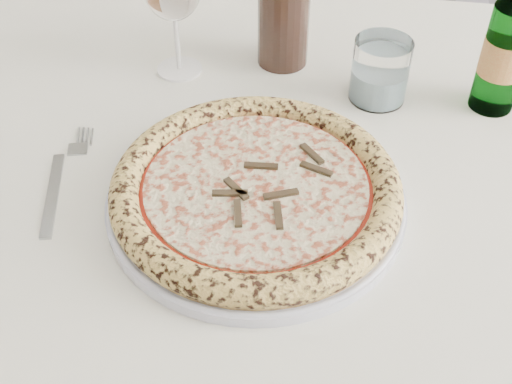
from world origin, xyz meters
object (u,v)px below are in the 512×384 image
chair_far (344,20)px  beer_bottle (507,47)px  tumbler (380,74)px  pizza (256,188)px  dining_table (267,196)px  plate (256,199)px

chair_far → beer_bottle: 0.74m
chair_far → tumbler: size_ratio=10.49×
chair_far → pizza: 0.91m
dining_table → pizza: size_ratio=4.69×
chair_far → tumbler: chair_far is taller
dining_table → plate: 0.13m
pizza → tumbler: size_ratio=3.77×
dining_table → beer_bottle: (0.29, 0.14, 0.17)m
pizza → chair_far: bearing=84.8°
pizza → tumbler: tumbler is taller
dining_table → tumbler: 0.23m
chair_far → pizza: (-0.08, -0.87, 0.25)m
tumbler → plate: bearing=-119.6°
plate → pizza: pizza is taller
pizza → beer_bottle: beer_bottle is taller
pizza → beer_bottle: bearing=39.8°
plate → tumbler: (0.14, 0.24, 0.03)m
plate → dining_table: bearing=90.0°
tumbler → beer_bottle: size_ratio=0.38×
dining_table → beer_bottle: bearing=26.2°
dining_table → beer_bottle: 0.37m
pizza → dining_table: bearing=90.0°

